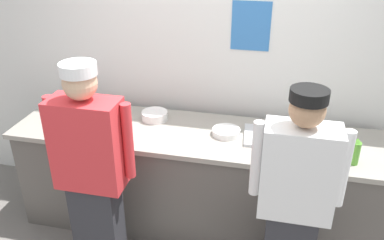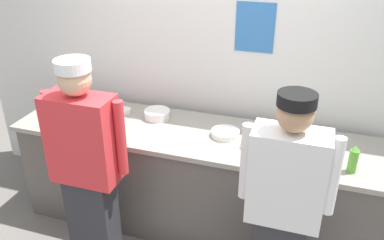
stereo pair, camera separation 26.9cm
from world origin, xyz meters
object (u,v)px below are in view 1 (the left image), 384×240
Objects in this scene: plate_stack_front at (226,132)px; squeeze_bottle_primary at (355,152)px; ramekin_green_sauce at (65,127)px; mixing_bowl_steel at (75,110)px; chef_near_left at (92,172)px; chef_center at (295,200)px; ramekin_yellow_sauce at (121,113)px; plate_stack_rear at (155,116)px; sheet_tray at (272,136)px.

plate_stack_front is 0.96m from squeeze_bottle_primary.
squeeze_bottle_primary reaches higher than plate_stack_front.
squeeze_bottle_primary is 2.23m from ramekin_green_sauce.
squeeze_bottle_primary is at bearing -0.34° from ramekin_green_sauce.
mixing_bowl_steel is at bearing 99.94° from ramekin_green_sauce.
chef_center is at bearing 1.69° from chef_near_left.
ramekin_yellow_sauce is at bearing 44.18° from ramekin_green_sauce.
plate_stack_rear reaches higher than plate_stack_front.
chef_center reaches higher than squeeze_bottle_primary.
chef_near_left is 16.70× the size of ramekin_yellow_sauce.
squeeze_bottle_primary is (0.93, -0.22, 0.07)m from plate_stack_front.
sheet_tray is (0.36, 0.03, -0.01)m from plate_stack_front.
squeeze_bottle_primary is (1.57, -0.36, 0.06)m from plate_stack_rear.
plate_stack_front is at bearing 129.28° from chef_center.
mixing_bowl_steel is at bearing -170.06° from ramekin_yellow_sauce.
chef_center reaches higher than ramekin_yellow_sauce.
squeeze_bottle_primary is at bearing -13.46° from plate_stack_front.
mixing_bowl_steel is at bearing -174.22° from plate_stack_rear.
chef_near_left reaches higher than ramekin_green_sauce.
mixing_bowl_steel is 2.29m from squeeze_bottle_primary.
plate_stack_front is 1.10× the size of squeeze_bottle_primary.
plate_stack_front is at bearing -8.09° from ramekin_yellow_sauce.
plate_stack_front is 2.35× the size of ramekin_green_sauce.
chef_near_left reaches higher than chef_center.
ramekin_green_sauce reaches higher than sheet_tray.
ramekin_yellow_sauce is 0.49m from ramekin_green_sauce.
plate_stack_rear is 0.74m from ramekin_green_sauce.
mixing_bowl_steel is 1.68× the size of squeeze_bottle_primary.
ramekin_green_sauce is at bearing 133.54° from chef_near_left.
plate_stack_front is at bearing 166.54° from squeeze_bottle_primary.
squeeze_bottle_primary is at bearing -7.18° from mixing_bowl_steel.
plate_stack_front is 2.21× the size of ramekin_yellow_sauce.
chef_near_left reaches higher than squeeze_bottle_primary.
chef_near_left is 0.84m from ramekin_yellow_sauce.
ramekin_yellow_sauce is at bearing 151.83° from chef_center.
sheet_tray is 1.67m from ramekin_green_sauce.
sheet_tray is 4.60× the size of ramekin_green_sauce.
chef_near_left is 1.39m from sheet_tray.
plate_stack_rear is 0.30m from ramekin_yellow_sauce.
mixing_bowl_steel is 0.41m from ramekin_yellow_sauce.
ramekin_yellow_sauce is (-1.30, 0.11, 0.01)m from sheet_tray.
chef_near_left reaches higher than ramekin_yellow_sauce.
sheet_tray is at bearing 4.16° from plate_stack_front.
plate_stack_front is 0.65m from plate_stack_rear.
sheet_tray is 1.30m from ramekin_yellow_sauce.
chef_near_left is at bearing -148.66° from sheet_tray.
ramekin_yellow_sauce is (-0.11, 0.83, 0.04)m from chef_near_left.
chef_center is at bearing -50.72° from plate_stack_front.
chef_center is 0.61m from squeeze_bottle_primary.
plate_stack_rear is at bearing 168.06° from plate_stack_front.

